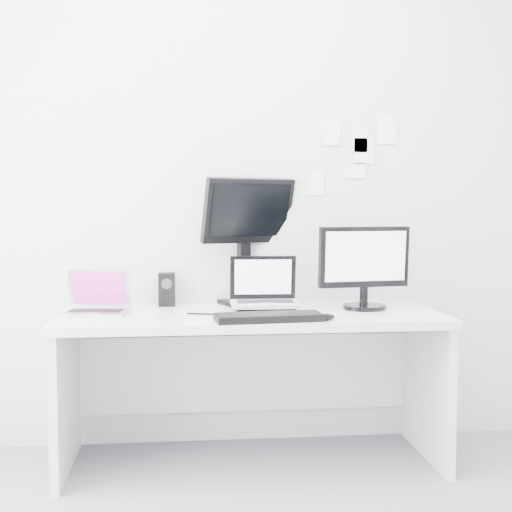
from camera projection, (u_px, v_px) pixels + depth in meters
name	position (u px, v px, depth m)	size (l,w,h in m)	color
back_wall	(245.00, 184.00, 3.62)	(3.60, 3.60, 0.00)	silver
desk	(251.00, 388.00, 3.35)	(1.80, 0.70, 0.73)	silver
macbook	(95.00, 292.00, 3.23)	(0.29, 0.22, 0.22)	#B3B3B7
speaker	(167.00, 289.00, 3.54)	(0.08, 0.08, 0.17)	black
dell_laptop	(265.00, 283.00, 3.35)	(0.32, 0.25, 0.27)	#B5B9BE
rear_monitor	(246.00, 240.00, 3.59)	(0.49, 0.18, 0.67)	black
samsung_monitor	(365.00, 266.00, 3.42)	(0.46, 0.21, 0.42)	black
keyboard	(269.00, 317.00, 3.08)	(0.47, 0.17, 0.03)	black
mouse	(325.00, 317.00, 3.08)	(0.09, 0.06, 0.03)	black
wall_note_0	(331.00, 132.00, 3.65)	(0.10, 0.00, 0.14)	white
wall_note_1	(359.00, 140.00, 3.66)	(0.09, 0.00, 0.13)	white
wall_note_2	(387.00, 131.00, 3.68)	(0.10, 0.00, 0.14)	white
wall_note_3	(355.00, 171.00, 3.67)	(0.11, 0.00, 0.08)	white
wall_note_4	(316.00, 184.00, 3.66)	(0.09, 0.00, 0.12)	white
wall_note_5	(364.00, 151.00, 3.67)	(0.11, 0.00, 0.14)	white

